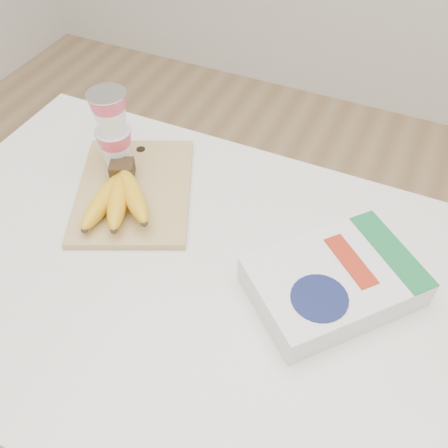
{
  "coord_description": "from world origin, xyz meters",
  "views": [
    {
      "loc": [
        0.29,
        -0.48,
        1.58
      ],
      "look_at": [
        0.03,
        0.1,
        0.9
      ],
      "focal_mm": 40.0,
      "sensor_mm": 36.0,
      "label": 1
    }
  ],
  "objects_px": {
    "bananas": "(119,196)",
    "cereal_box": "(334,282)",
    "cutting_board": "(134,190)",
    "yogurt_stack": "(112,128)",
    "table": "(197,378)"
  },
  "relations": [
    {
      "from": "table",
      "to": "bananas",
      "type": "relative_size",
      "value": 5.44
    },
    {
      "from": "cutting_board",
      "to": "cereal_box",
      "type": "relative_size",
      "value": 0.95
    },
    {
      "from": "table",
      "to": "bananas",
      "type": "bearing_deg",
      "value": 156.92
    },
    {
      "from": "bananas",
      "to": "yogurt_stack",
      "type": "xyz_separation_m",
      "value": [
        -0.07,
        0.1,
        0.07
      ]
    },
    {
      "from": "cutting_board",
      "to": "bananas",
      "type": "relative_size",
      "value": 1.5
    },
    {
      "from": "cutting_board",
      "to": "cereal_box",
      "type": "distance_m",
      "value": 0.45
    },
    {
      "from": "bananas",
      "to": "yogurt_stack",
      "type": "bearing_deg",
      "value": 123.37
    },
    {
      "from": "cutting_board",
      "to": "table",
      "type": "bearing_deg",
      "value": -59.33
    },
    {
      "from": "bananas",
      "to": "cereal_box",
      "type": "xyz_separation_m",
      "value": [
        0.44,
        -0.02,
        -0.01
      ]
    },
    {
      "from": "bananas",
      "to": "cutting_board",
      "type": "bearing_deg",
      "value": 92.44
    },
    {
      "from": "bananas",
      "to": "cereal_box",
      "type": "height_order",
      "value": "bananas"
    },
    {
      "from": "cutting_board",
      "to": "yogurt_stack",
      "type": "relative_size",
      "value": 1.74
    },
    {
      "from": "table",
      "to": "yogurt_stack",
      "type": "distance_m",
      "value": 0.63
    },
    {
      "from": "cutting_board",
      "to": "yogurt_stack",
      "type": "distance_m",
      "value": 0.13
    },
    {
      "from": "bananas",
      "to": "table",
      "type": "bearing_deg",
      "value": -23.08
    }
  ]
}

